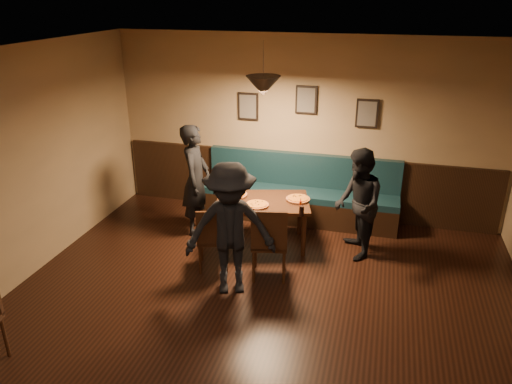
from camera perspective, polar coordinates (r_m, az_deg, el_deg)
floor at (r=5.11m, az=-1.84°, el=-18.55°), size 7.00×7.00×0.00m
ceiling at (r=3.89m, az=-2.37°, el=14.26°), size 7.00×7.00×0.00m
wall_back at (r=7.52m, az=5.81°, el=7.39°), size 6.00×0.00×6.00m
wainscot at (r=7.78m, az=5.52°, el=0.93°), size 5.88×0.06×1.00m
booth_bench at (r=7.53m, az=5.16°, el=0.20°), size 3.00×0.60×1.00m
picture_left at (r=7.61m, az=-0.92°, el=10.02°), size 0.32×0.04×0.42m
picture_center at (r=7.39m, az=5.91°, el=10.70°), size 0.32×0.04×0.42m
picture_right at (r=7.34m, az=12.89°, el=8.97°), size 0.32×0.04×0.42m
pendant_lamp at (r=6.23m, az=0.86°, el=12.33°), size 0.44×0.44×0.25m
dining_table at (r=6.83m, az=0.77°, el=-3.65°), size 1.43×1.11×0.68m
chair_near_left at (r=6.27m, az=-5.07°, el=-5.24°), size 0.49×0.49×0.88m
chair_near_right at (r=6.05m, az=1.58°, el=-5.74°), size 0.51×0.51×0.98m
diner_left at (r=7.09m, az=-7.07°, el=1.43°), size 0.45×0.63×1.64m
diner_right at (r=6.54m, az=11.88°, el=-1.42°), size 0.76×0.86×1.50m
diner_front at (r=5.62m, az=-3.04°, el=-4.42°), size 1.19×0.91×1.63m
pizza_a at (r=6.86m, az=-2.47°, el=-0.29°), size 0.40×0.40×0.04m
pizza_b at (r=6.53m, az=0.12°, el=-1.50°), size 0.42×0.42×0.04m
pizza_c at (r=6.73m, az=4.95°, el=-0.81°), size 0.42×0.42×0.04m
soda_glass at (r=6.26m, az=5.36°, el=-2.22°), size 0.08×0.08×0.13m
tabasco_bottle at (r=6.48m, az=5.23°, el=-1.39°), size 0.04×0.04×0.13m
napkin_a at (r=7.04m, az=-3.19°, el=0.17°), size 0.14×0.14×0.01m
napkin_b at (r=6.56m, az=-4.25°, el=-1.60°), size 0.18×0.18×0.01m
cutlery_set at (r=6.35m, az=0.11°, el=-2.41°), size 0.19×0.09×0.00m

